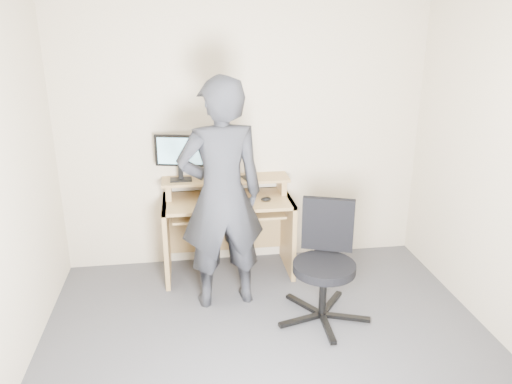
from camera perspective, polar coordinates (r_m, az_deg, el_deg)
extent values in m
plane|color=#4A4B4F|center=(3.77, 2.30, -19.20)|extent=(3.50, 3.50, 0.00)
cube|color=beige|center=(4.81, -1.32, 6.11)|extent=(3.50, 0.02, 2.50)
cube|color=tan|center=(4.78, -10.15, -5.40)|extent=(0.04, 0.60, 0.75)
cube|color=tan|center=(4.87, 3.65, -4.64)|extent=(0.04, 0.60, 0.75)
cube|color=tan|center=(4.65, -3.27, -1.01)|extent=(1.20, 0.60, 0.03)
cube|color=tan|center=(4.61, -3.15, -2.46)|extent=(1.02, 0.38, 0.02)
cube|color=tan|center=(4.75, -9.95, 0.31)|extent=(0.05, 0.28, 0.15)
cube|color=tan|center=(4.83, 2.94, 0.92)|extent=(0.05, 0.28, 0.15)
cube|color=tan|center=(4.74, -3.47, 1.45)|extent=(1.20, 0.30, 0.02)
cube|color=tan|center=(5.03, -3.50, -3.21)|extent=(1.20, 0.03, 0.65)
cube|color=black|center=(4.71, -8.56, 1.41)|extent=(0.20, 0.13, 0.01)
cube|color=black|center=(4.71, -8.60, 2.30)|extent=(0.05, 0.04, 0.13)
cube|color=black|center=(4.63, -8.73, 4.70)|extent=(0.45, 0.13, 0.29)
cube|color=#87CEE9|center=(4.61, -8.73, 4.65)|extent=(0.40, 0.09, 0.25)
cube|color=black|center=(4.73, -2.87, 2.87)|extent=(0.11, 0.15, 0.20)
cylinder|color=#ADADB1|center=(4.72, -3.56, 2.62)|extent=(0.08, 0.08, 0.17)
cube|color=black|center=(4.73, -1.12, 1.65)|extent=(0.10, 0.14, 0.01)
cube|color=black|center=(4.64, -4.65, 1.40)|extent=(0.05, 0.04, 0.03)
torus|color=silver|center=(4.77, -4.84, 1.79)|extent=(0.20, 0.20, 0.06)
cube|color=black|center=(4.59, -3.51, -2.22)|extent=(0.49, 0.27, 0.03)
ellipsoid|color=black|center=(4.59, 1.16, -0.83)|extent=(0.10, 0.07, 0.04)
cube|color=black|center=(4.25, 10.30, -13.90)|extent=(0.38, 0.18, 0.03)
cube|color=black|center=(4.42, 8.56, -12.42)|extent=(0.28, 0.33, 0.03)
cube|color=black|center=(4.37, 5.49, -12.68)|extent=(0.25, 0.34, 0.03)
cube|color=black|center=(4.17, 5.10, -14.37)|extent=(0.38, 0.15, 0.03)
cube|color=black|center=(4.10, 8.19, -15.19)|extent=(0.07, 0.38, 0.03)
cylinder|color=black|center=(4.15, 7.66, -11.25)|extent=(0.06, 0.06, 0.40)
cylinder|color=black|center=(4.04, 7.80, -8.55)|extent=(0.50, 0.50, 0.07)
cube|color=black|center=(4.12, 8.22, -3.68)|extent=(0.42, 0.20, 0.45)
imported|color=black|center=(4.08, -3.96, -0.43)|extent=(0.77, 0.56, 1.95)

